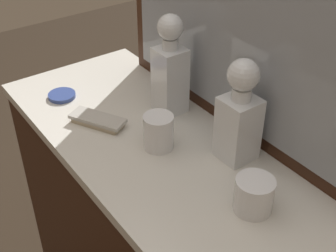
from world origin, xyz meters
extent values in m
cube|color=silver|center=(0.00, 0.00, 0.82)|extent=(1.17, 0.46, 0.03)
cube|color=#381E11|center=(0.00, 0.21, 1.17)|extent=(0.90, 0.03, 0.66)
cube|color=gray|center=(0.00, 0.20, 1.17)|extent=(0.82, 0.01, 0.58)
cube|color=white|center=(-0.16, 0.12, 0.94)|extent=(0.08, 0.08, 0.19)
cube|color=#9E5619|center=(-0.16, 0.12, 0.91)|extent=(0.07, 0.07, 0.15)
cylinder|color=white|center=(-0.16, 0.12, 1.05)|extent=(0.04, 0.04, 0.03)
sphere|color=white|center=(-0.16, 0.12, 1.09)|extent=(0.07, 0.07, 0.07)
cube|color=white|center=(0.11, 0.13, 0.92)|extent=(0.09, 0.09, 0.17)
cube|color=#9E5619|center=(0.11, 0.13, 0.90)|extent=(0.07, 0.07, 0.12)
cylinder|color=white|center=(0.11, 0.13, 1.02)|extent=(0.05, 0.05, 0.03)
sphere|color=white|center=(0.11, 0.13, 1.07)|extent=(0.08, 0.08, 0.08)
cylinder|color=white|center=(-0.03, -0.01, 0.88)|extent=(0.08, 0.08, 0.09)
cylinder|color=silver|center=(-0.03, -0.01, 0.84)|extent=(0.07, 0.07, 0.01)
cylinder|color=white|center=(0.27, 0.03, 0.88)|extent=(0.09, 0.09, 0.08)
cylinder|color=silver|center=(0.27, 0.03, 0.84)|extent=(0.08, 0.08, 0.01)
cube|color=#B7A88C|center=(-0.21, -0.09, 0.85)|extent=(0.15, 0.11, 0.01)
cube|color=#B7B5AD|center=(-0.21, -0.09, 0.86)|extent=(0.17, 0.13, 0.01)
cylinder|color=#33478C|center=(-0.41, -0.10, 0.84)|extent=(0.08, 0.08, 0.01)
camera|label=1|loc=(0.76, -0.55, 1.57)|focal=49.77mm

